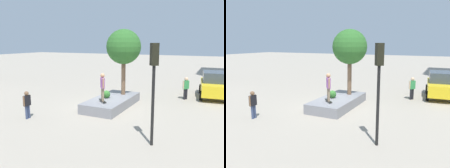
{
  "view_description": "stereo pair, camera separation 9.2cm",
  "coord_description": "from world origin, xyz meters",
  "views": [
    {
      "loc": [
        12.63,
        6.5,
        4.12
      ],
      "look_at": [
        -0.37,
        0.27,
        1.48
      ],
      "focal_mm": 37.08,
      "sensor_mm": 36.0,
      "label": 1
    },
    {
      "loc": [
        12.59,
        6.58,
        4.12
      ],
      "look_at": [
        -0.37,
        0.27,
        1.48
      ],
      "focal_mm": 37.08,
      "sensor_mm": 36.0,
      "label": 2
    }
  ],
  "objects": [
    {
      "name": "taxi_cab",
      "position": [
        -5.99,
        6.02,
        0.97
      ],
      "size": [
        4.27,
        2.26,
        1.92
      ],
      "color": "gold",
      "rests_on": "ground"
    },
    {
      "name": "boxwood_shrub",
      "position": [
        -0.17,
        -0.02,
        0.83
      ],
      "size": [
        0.49,
        0.49,
        0.49
      ],
      "primitive_type": "sphere",
      "color": "#2D6628",
      "rests_on": "planter_ledge"
    },
    {
      "name": "traffic_light_corner",
      "position": [
        4.01,
        4.14,
        2.81
      ],
      "size": [
        0.37,
        0.37,
        4.08
      ],
      "color": "black",
      "rests_on": "ground"
    },
    {
      "name": "pedestrian_crossing",
      "position": [
        -4.4,
        4.24,
        0.94
      ],
      "size": [
        0.46,
        0.41,
        1.63
      ],
      "color": "black",
      "rests_on": "ground"
    },
    {
      "name": "skateboarder",
      "position": [
        0.83,
        0.23,
        1.61
      ],
      "size": [
        0.47,
        0.42,
        1.65
      ],
      "color": "#847056",
      "rests_on": "skateboard"
    },
    {
      "name": "plaza_tree",
      "position": [
        -1.61,
        0.53,
        3.77
      ],
      "size": [
        2.3,
        2.3,
        4.37
      ],
      "color": "brown",
      "rests_on": "planter_ledge"
    },
    {
      "name": "passerby_with_bag",
      "position": [
        3.72,
        -2.85,
        0.88
      ],
      "size": [
        0.51,
        0.23,
        1.52
      ],
      "color": "navy",
      "rests_on": "ground"
    },
    {
      "name": "ground_plane",
      "position": [
        0.0,
        0.0,
        0.0
      ],
      "size": [
        120.0,
        120.0,
        0.0
      ],
      "primitive_type": "plane",
      "color": "#9E9384"
    },
    {
      "name": "skateboard",
      "position": [
        0.83,
        0.23,
        0.64
      ],
      "size": [
        0.7,
        0.73,
        0.07
      ],
      "color": "black",
      "rests_on": "planter_ledge"
    },
    {
      "name": "planter_ledge",
      "position": [
        -0.37,
        0.27,
        0.29
      ],
      "size": [
        4.65,
        2.15,
        0.58
      ],
      "primitive_type": "cube",
      "color": "gray",
      "rests_on": "ground"
    }
  ]
}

